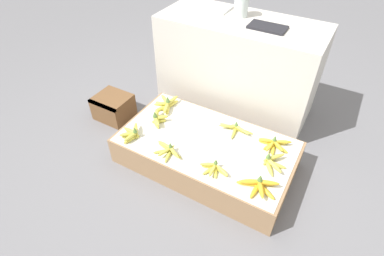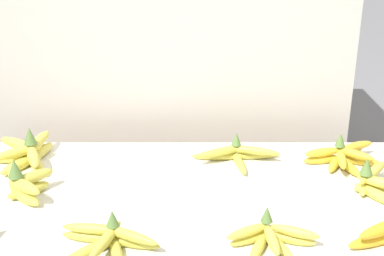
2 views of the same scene
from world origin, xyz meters
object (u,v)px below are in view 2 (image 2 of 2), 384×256
Objects in this scene: banana_bunch_front_midleft at (109,239)px; banana_bunch_front_midright at (271,237)px; banana_bunch_back_left at (28,153)px; banana_bunch_back_right at (344,156)px; banana_bunch_middle_right at (377,183)px; banana_bunch_back_midright at (237,154)px; banana_bunch_middle_left at (23,183)px.

banana_bunch_front_midleft is 1.08× the size of banana_bunch_front_midright.
banana_bunch_back_right is at bearing -0.61° from banana_bunch_back_left.
banana_bunch_back_midright is (-0.35, 0.19, -0.00)m from banana_bunch_middle_right.
banana_bunch_back_left is 0.95× the size of banana_bunch_back_midright.
banana_bunch_middle_left is 0.70× the size of banana_bunch_back_left.
banana_bunch_back_left is at bearing 147.07° from banana_bunch_front_midright.
banana_bunch_front_midleft is at bearing -178.60° from banana_bunch_front_midright.
banana_bunch_front_midleft is 0.75m from banana_bunch_back_right.
banana_bunch_middle_left is at bearing -160.05° from banana_bunch_back_midright.
banana_bunch_front_midleft is 0.90× the size of banana_bunch_back_left.
banana_bunch_front_midleft reaches higher than banana_bunch_front_midright.
banana_bunch_middle_left is at bearing 159.50° from banana_bunch_front_midright.
banana_bunch_front_midleft is at bearing -125.24° from banana_bunch_back_midright.
banana_bunch_middle_right reaches higher than banana_bunch_front_midright.
banana_bunch_back_left reaches higher than banana_bunch_middle_right.
banana_bunch_back_midright is (0.31, 0.44, -0.00)m from banana_bunch_front_midleft.
banana_bunch_front_midleft is at bearing -145.86° from banana_bunch_back_right.
banana_bunch_middle_right is (0.91, 0.01, -0.01)m from banana_bunch_middle_left.
banana_bunch_front_midright is 0.49m from banana_bunch_back_right.
banana_bunch_back_right is at bearing 34.14° from banana_bunch_front_midleft.
banana_bunch_middle_left is at bearing -77.32° from banana_bunch_back_left.
banana_bunch_back_right is (0.27, 0.41, 0.00)m from banana_bunch_front_midright.
banana_bunch_back_right is at bearing 103.74° from banana_bunch_middle_right.
banana_bunch_back_left reaches higher than banana_bunch_front_midleft.
banana_bunch_middle_right is at bearing 37.88° from banana_bunch_front_midright.
banana_bunch_front_midleft is 1.00× the size of banana_bunch_back_right.
banana_bunch_middle_left is 0.66× the size of banana_bunch_back_midright.
banana_bunch_back_midright is 0.31m from banana_bunch_back_right.
banana_bunch_front_midright is 0.39m from banana_bunch_middle_right.
banana_bunch_front_midright is (0.35, 0.01, -0.00)m from banana_bunch_front_midleft.
banana_bunch_back_left reaches higher than banana_bunch_back_midright.
banana_bunch_front_midright is at bearing 1.40° from banana_bunch_front_midleft.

